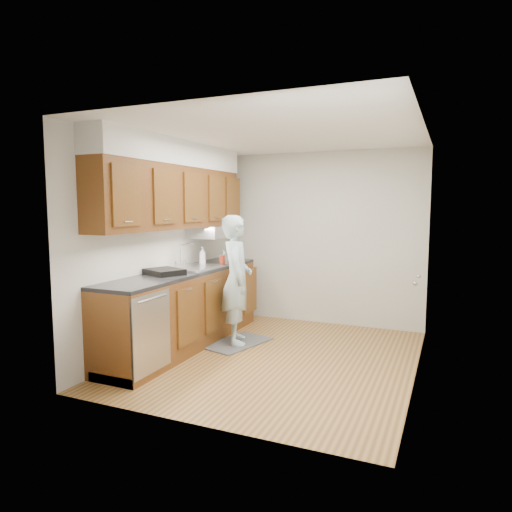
{
  "coord_description": "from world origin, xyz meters",
  "views": [
    {
      "loc": [
        1.79,
        -4.72,
        1.73
      ],
      "look_at": [
        -0.36,
        0.25,
        1.13
      ],
      "focal_mm": 32.0,
      "sensor_mm": 36.0,
      "label": 1
    }
  ],
  "objects_px": {
    "soap_bottle_a": "(203,256)",
    "soap_bottle_b": "(224,257)",
    "soap_bottle_c": "(224,257)",
    "person": "(237,271)",
    "dish_rack": "(164,272)",
    "soda_can": "(222,260)",
    "steel_can": "(225,259)"
  },
  "relations": [
    {
      "from": "person",
      "to": "soap_bottle_b",
      "type": "bearing_deg",
      "value": 11.63
    },
    {
      "from": "soap_bottle_a",
      "to": "dish_rack",
      "type": "distance_m",
      "value": 0.96
    },
    {
      "from": "soap_bottle_c",
      "to": "soda_can",
      "type": "height_order",
      "value": "soap_bottle_c"
    },
    {
      "from": "soap_bottle_b",
      "to": "soap_bottle_c",
      "type": "bearing_deg",
      "value": 111.78
    },
    {
      "from": "soap_bottle_c",
      "to": "soda_can",
      "type": "xyz_separation_m",
      "value": [
        0.11,
        -0.29,
        -0.02
      ]
    },
    {
      "from": "soap_bottle_a",
      "to": "soda_can",
      "type": "relative_size",
      "value": 1.88
    },
    {
      "from": "soap_bottle_c",
      "to": "soda_can",
      "type": "relative_size",
      "value": 1.25
    },
    {
      "from": "soap_bottle_b",
      "to": "dish_rack",
      "type": "xyz_separation_m",
      "value": [
        -0.15,
        -1.19,
        -0.06
      ]
    },
    {
      "from": "soap_bottle_a",
      "to": "soda_can",
      "type": "xyz_separation_m",
      "value": [
        0.27,
        0.04,
        -0.06
      ]
    },
    {
      "from": "person",
      "to": "soap_bottle_b",
      "type": "height_order",
      "value": "person"
    },
    {
      "from": "soap_bottle_b",
      "to": "person",
      "type": "bearing_deg",
      "value": -48.74
    },
    {
      "from": "person",
      "to": "soda_can",
      "type": "height_order",
      "value": "person"
    },
    {
      "from": "soda_can",
      "to": "steel_can",
      "type": "distance_m",
      "value": 0.13
    },
    {
      "from": "soap_bottle_a",
      "to": "person",
      "type": "bearing_deg",
      "value": -22.37
    },
    {
      "from": "soap_bottle_a",
      "to": "steel_can",
      "type": "relative_size",
      "value": 1.79
    },
    {
      "from": "person",
      "to": "soap_bottle_b",
      "type": "relative_size",
      "value": 10.16
    },
    {
      "from": "soap_bottle_b",
      "to": "soda_can",
      "type": "distance_m",
      "value": 0.21
    },
    {
      "from": "soap_bottle_c",
      "to": "soda_can",
      "type": "distance_m",
      "value": 0.31
    },
    {
      "from": "steel_can",
      "to": "dish_rack",
      "type": "bearing_deg",
      "value": -100.39
    },
    {
      "from": "soda_can",
      "to": "steel_can",
      "type": "bearing_deg",
      "value": 99.33
    },
    {
      "from": "soap_bottle_a",
      "to": "soap_bottle_c",
      "type": "distance_m",
      "value": 0.37
    },
    {
      "from": "soap_bottle_c",
      "to": "dish_rack",
      "type": "xyz_separation_m",
      "value": [
        -0.11,
        -1.28,
        -0.05
      ]
    },
    {
      "from": "person",
      "to": "soap_bottle_c",
      "type": "bearing_deg",
      "value": 8.95
    },
    {
      "from": "person",
      "to": "soap_bottle_b",
      "type": "distance_m",
      "value": 0.66
    },
    {
      "from": "soap_bottle_a",
      "to": "soap_bottle_c",
      "type": "height_order",
      "value": "soap_bottle_a"
    },
    {
      "from": "soap_bottle_a",
      "to": "dish_rack",
      "type": "height_order",
      "value": "soap_bottle_a"
    },
    {
      "from": "dish_rack",
      "to": "soda_can",
      "type": "bearing_deg",
      "value": 100.23
    },
    {
      "from": "person",
      "to": "soap_bottle_a",
      "type": "bearing_deg",
      "value": 38.0
    },
    {
      "from": "soda_can",
      "to": "person",
      "type": "bearing_deg",
      "value": -40.06
    },
    {
      "from": "soap_bottle_a",
      "to": "soap_bottle_b",
      "type": "bearing_deg",
      "value": 49.89
    },
    {
      "from": "person",
      "to": "soap_bottle_a",
      "type": "height_order",
      "value": "person"
    },
    {
      "from": "soap_bottle_a",
      "to": "soda_can",
      "type": "distance_m",
      "value": 0.28
    }
  ]
}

